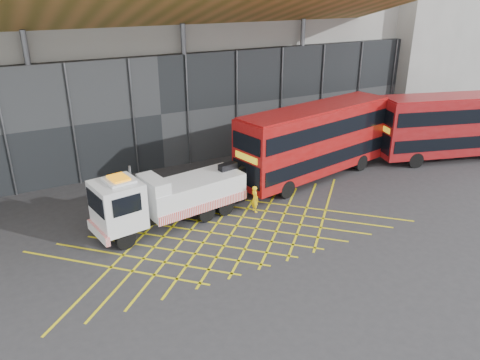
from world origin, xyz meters
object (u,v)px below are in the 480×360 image
bus_second (457,124)px  bus_towed (316,139)px  recovery_truck (167,197)px  worker (255,199)px

bus_second → bus_towed: bearing=-173.0°
bus_towed → bus_second: size_ratio=1.02×
recovery_truck → bus_towed: size_ratio=0.82×
bus_towed → worker: bus_towed is taller
bus_second → worker: bus_second is taller
recovery_truck → worker: size_ratio=6.34×
bus_towed → bus_second: bearing=-20.5°
worker → recovery_truck: bearing=83.1°
recovery_truck → bus_second: (23.06, -0.21, 1.08)m
recovery_truck → worker: (5.08, -0.93, -0.84)m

